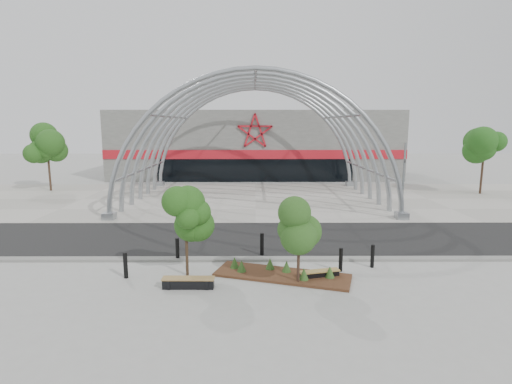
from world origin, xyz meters
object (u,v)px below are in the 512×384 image
Objects in this scene: street_tree_1 at (299,224)px; bollard_2 at (262,244)px; signal_pole at (403,179)px; bench_0 at (188,283)px; street_tree_0 at (186,212)px; bench_1 at (319,275)px.

bollard_2 is (-1.41, 3.59, -1.96)m from street_tree_1.
signal_pole reaches higher than street_tree_1.
bollard_2 reaches higher than bench_0.
street_tree_1 is at bearing -68.56° from bollard_2.
bollard_2 is (3.27, 2.65, -2.22)m from street_tree_0.
street_tree_0 is 6.22m from bench_1.
street_tree_0 is 1.10× the size of street_tree_1.
signal_pole is at bearing 39.08° from street_tree_0.
street_tree_0 is 2.16× the size of bench_1.
signal_pole is at bearing 43.05° from bench_0.
bench_1 is at bearing -124.12° from signal_pole.
street_tree_1 is 2.59m from bench_1.
signal_pole is 1.47× the size of street_tree_1.
street_tree_1 reaches higher than bench_1.
bench_1 is at bearing -52.39° from bollard_2.
street_tree_0 is (-13.15, -10.68, 0.07)m from signal_pole.
bench_1 is (-7.51, -11.09, -2.54)m from signal_pole.
bollard_2 is at bearing 127.61° from bench_1.
signal_pole is 1.34× the size of street_tree_0.
street_tree_0 is 1.86× the size of bench_0.
bollard_2 is at bearing 53.11° from bench_0.
signal_pole is 16.94m from street_tree_0.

